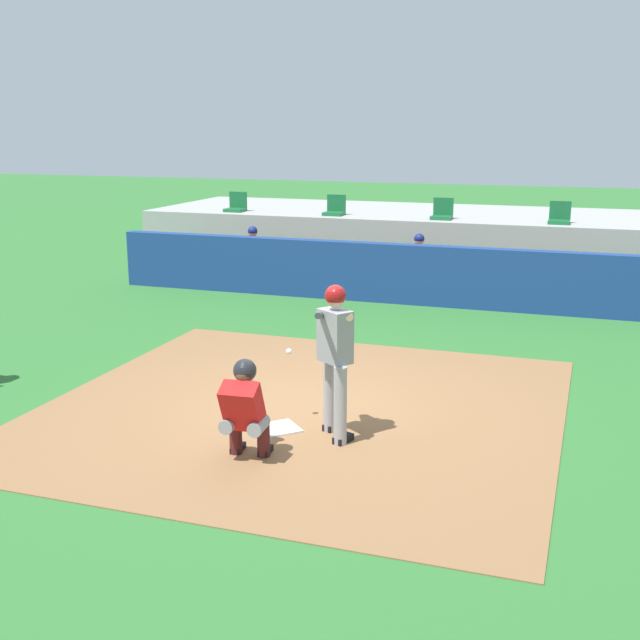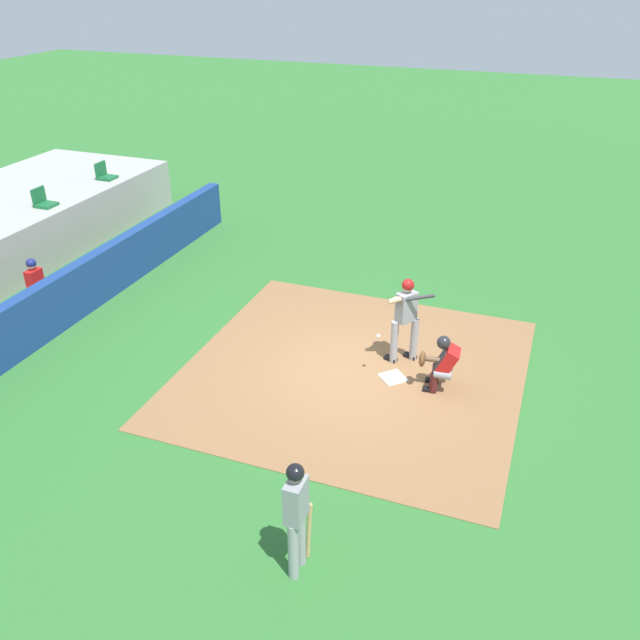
{
  "view_description": "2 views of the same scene",
  "coord_description": "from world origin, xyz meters",
  "px_view_note": "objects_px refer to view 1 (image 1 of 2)",
  "views": [
    {
      "loc": [
        3.37,
        -9.11,
        3.53
      ],
      "look_at": [
        0.0,
        0.7,
        1.0
      ],
      "focal_mm": 45.2,
      "sensor_mm": 36.0,
      "label": 1
    },
    {
      "loc": [
        -10.45,
        -3.2,
        7.12
      ],
      "look_at": [
        0.0,
        0.7,
        1.0
      ],
      "focal_mm": 37.2,
      "sensor_mm": 36.0,
      "label": 2
    }
  ],
  "objects_px": {
    "stadium_seat_0": "(236,206)",
    "dugout_player_0": "(251,255)",
    "batter_at_plate": "(335,352)",
    "catcher_crouched": "(245,405)",
    "dugout_player_1": "(417,264)",
    "stadium_seat_2": "(442,213)",
    "stadium_seat_1": "(335,209)",
    "stadium_seat_3": "(559,217)",
    "home_plate": "(279,428)"
  },
  "relations": [
    {
      "from": "stadium_seat_3",
      "to": "batter_at_plate",
      "type": "bearing_deg",
      "value": -100.6
    },
    {
      "from": "stadium_seat_0",
      "to": "dugout_player_0",
      "type": "bearing_deg",
      "value": -57.99
    },
    {
      "from": "stadium_seat_1",
      "to": "home_plate",
      "type": "bearing_deg",
      "value": -75.67
    },
    {
      "from": "catcher_crouched",
      "to": "dugout_player_1",
      "type": "height_order",
      "value": "dugout_player_1"
    },
    {
      "from": "home_plate",
      "to": "stadium_seat_1",
      "type": "relative_size",
      "value": 0.92
    },
    {
      "from": "dugout_player_1",
      "to": "stadium_seat_3",
      "type": "xyz_separation_m",
      "value": [
        2.72,
        2.03,
        0.86
      ]
    },
    {
      "from": "dugout_player_0",
      "to": "stadium_seat_1",
      "type": "height_order",
      "value": "stadium_seat_1"
    },
    {
      "from": "dugout_player_0",
      "to": "stadium_seat_3",
      "type": "height_order",
      "value": "stadium_seat_3"
    },
    {
      "from": "home_plate",
      "to": "stadium_seat_3",
      "type": "xyz_separation_m",
      "value": [
        2.6,
        10.18,
        1.51
      ]
    },
    {
      "from": "stadium_seat_1",
      "to": "stadium_seat_2",
      "type": "xyz_separation_m",
      "value": [
        2.6,
        0.0,
        0.0
      ]
    },
    {
      "from": "batter_at_plate",
      "to": "stadium_seat_3",
      "type": "relative_size",
      "value": 3.76
    },
    {
      "from": "dugout_player_1",
      "to": "stadium_seat_3",
      "type": "distance_m",
      "value": 3.5
    },
    {
      "from": "batter_at_plate",
      "to": "catcher_crouched",
      "type": "distance_m",
      "value": 1.21
    },
    {
      "from": "batter_at_plate",
      "to": "stadium_seat_2",
      "type": "bearing_deg",
      "value": 93.89
    },
    {
      "from": "catcher_crouched",
      "to": "stadium_seat_0",
      "type": "xyz_separation_m",
      "value": [
        -5.18,
        11.07,
        0.93
      ]
    },
    {
      "from": "dugout_player_1",
      "to": "stadium_seat_0",
      "type": "distance_m",
      "value": 5.54
    },
    {
      "from": "dugout_player_1",
      "to": "stadium_seat_2",
      "type": "height_order",
      "value": "stadium_seat_2"
    },
    {
      "from": "dugout_player_0",
      "to": "stadium_seat_1",
      "type": "relative_size",
      "value": 2.71
    },
    {
      "from": "home_plate",
      "to": "dugout_player_0",
      "type": "height_order",
      "value": "dugout_player_0"
    },
    {
      "from": "home_plate",
      "to": "stadium_seat_3",
      "type": "relative_size",
      "value": 0.92
    },
    {
      "from": "home_plate",
      "to": "catcher_crouched",
      "type": "distance_m",
      "value": 1.06
    },
    {
      "from": "catcher_crouched",
      "to": "dugout_player_0",
      "type": "xyz_separation_m",
      "value": [
        -3.91,
        9.03,
        0.06
      ]
    },
    {
      "from": "batter_at_plate",
      "to": "catcher_crouched",
      "type": "bearing_deg",
      "value": -129.14
    },
    {
      "from": "batter_at_plate",
      "to": "stadium_seat_3",
      "type": "height_order",
      "value": "stadium_seat_3"
    },
    {
      "from": "stadium_seat_3",
      "to": "stadium_seat_2",
      "type": "bearing_deg",
      "value": 180.0
    },
    {
      "from": "stadium_seat_2",
      "to": "home_plate",
      "type": "bearing_deg",
      "value": -90.0
    },
    {
      "from": "dugout_player_0",
      "to": "stadium_seat_0",
      "type": "xyz_separation_m",
      "value": [
        -1.27,
        2.03,
        0.86
      ]
    },
    {
      "from": "catcher_crouched",
      "to": "stadium_seat_1",
      "type": "distance_m",
      "value": 11.4
    },
    {
      "from": "home_plate",
      "to": "catcher_crouched",
      "type": "xyz_separation_m",
      "value": [
        -0.02,
        -0.89,
        0.59
      ]
    },
    {
      "from": "home_plate",
      "to": "stadium_seat_3",
      "type": "height_order",
      "value": "stadium_seat_3"
    },
    {
      "from": "stadium_seat_1",
      "to": "stadium_seat_3",
      "type": "height_order",
      "value": "same"
    },
    {
      "from": "batter_at_plate",
      "to": "stadium_seat_2",
      "type": "height_order",
      "value": "stadium_seat_2"
    },
    {
      "from": "catcher_crouched",
      "to": "stadium_seat_3",
      "type": "relative_size",
      "value": 3.33
    },
    {
      "from": "batter_at_plate",
      "to": "stadium_seat_1",
      "type": "xyz_separation_m",
      "value": [
        -3.29,
        10.19,
        0.5
      ]
    },
    {
      "from": "stadium_seat_1",
      "to": "stadium_seat_0",
      "type": "bearing_deg",
      "value": 180.0
    },
    {
      "from": "dugout_player_1",
      "to": "stadium_seat_1",
      "type": "height_order",
      "value": "stadium_seat_1"
    },
    {
      "from": "home_plate",
      "to": "stadium_seat_0",
      "type": "bearing_deg",
      "value": 117.06
    },
    {
      "from": "batter_at_plate",
      "to": "stadium_seat_0",
      "type": "relative_size",
      "value": 3.76
    },
    {
      "from": "dugout_player_0",
      "to": "stadium_seat_3",
      "type": "bearing_deg",
      "value": 17.31
    },
    {
      "from": "home_plate",
      "to": "stadium_seat_0",
      "type": "height_order",
      "value": "stadium_seat_0"
    },
    {
      "from": "stadium_seat_2",
      "to": "dugout_player_1",
      "type": "bearing_deg",
      "value": -93.35
    },
    {
      "from": "catcher_crouched",
      "to": "dugout_player_0",
      "type": "bearing_deg",
      "value": 113.38
    },
    {
      "from": "batter_at_plate",
      "to": "catcher_crouched",
      "type": "relative_size",
      "value": 1.13
    },
    {
      "from": "batter_at_plate",
      "to": "stadium_seat_1",
      "type": "bearing_deg",
      "value": 107.91
    },
    {
      "from": "batter_at_plate",
      "to": "dugout_player_1",
      "type": "bearing_deg",
      "value": 95.68
    },
    {
      "from": "dugout_player_0",
      "to": "stadium_seat_1",
      "type": "xyz_separation_m",
      "value": [
        1.33,
        2.03,
        0.86
      ]
    },
    {
      "from": "stadium_seat_3",
      "to": "dugout_player_0",
      "type": "bearing_deg",
      "value": -162.69
    },
    {
      "from": "batter_at_plate",
      "to": "stadium_seat_1",
      "type": "distance_m",
      "value": 10.72
    },
    {
      "from": "home_plate",
      "to": "stadium_seat_1",
      "type": "distance_m",
      "value": 10.61
    },
    {
      "from": "batter_at_plate",
      "to": "dugout_player_1",
      "type": "xyz_separation_m",
      "value": [
        -0.81,
        8.15,
        -0.36
      ]
    }
  ]
}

